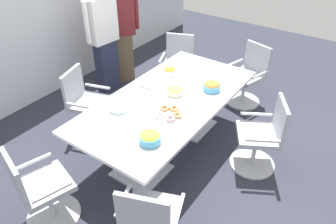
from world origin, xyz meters
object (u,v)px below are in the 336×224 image
(office_chair_2, at_px, (150,223))
(snack_bowl_chips_orange, at_px, (170,71))
(office_chair_5, at_px, (178,67))
(office_chair_1, at_px, (40,192))
(office_chair_4, at_px, (248,78))
(conference_table, at_px, (168,107))
(donut_platter, at_px, (169,113))
(office_chair_3, at_px, (262,139))
(plate_stack, at_px, (119,107))
(snack_bowl_cookies, at_px, (175,91))
(snack_bowl_pretzels, at_px, (212,86))
(snack_bowl_chips_yellow, at_px, (150,137))
(napkin_pile, at_px, (150,82))
(person_standing_0, at_px, (103,36))
(person_standing_1, at_px, (121,29))

(office_chair_2, distance_m, snack_bowl_chips_orange, 2.09)
(office_chair_2, xyz_separation_m, office_chair_5, (2.58, 1.42, 0.00))
(office_chair_1, relative_size, office_chair_4, 1.00)
(conference_table, distance_m, office_chair_4, 1.67)
(office_chair_2, height_order, office_chair_5, same)
(office_chair_2, relative_size, donut_platter, 2.94)
(office_chair_3, distance_m, plate_stack, 1.67)
(office_chair_2, distance_m, office_chair_4, 2.93)
(conference_table, xyz_separation_m, office_chair_5, (1.29, 0.71, -0.22))
(office_chair_1, height_order, snack_bowl_cookies, office_chair_1)
(office_chair_1, xyz_separation_m, office_chair_4, (3.23, -0.71, 0.00))
(office_chair_3, bearing_deg, snack_bowl_pretzels, 51.67)
(snack_bowl_chips_yellow, bearing_deg, napkin_pile, 37.98)
(conference_table, xyz_separation_m, office_chair_4, (1.61, -0.35, -0.22))
(office_chair_1, height_order, person_standing_0, person_standing_0)
(office_chair_4, xyz_separation_m, snack_bowl_chips_yellow, (-2.37, 0.04, 0.40))
(snack_bowl_cookies, xyz_separation_m, napkin_pile, (-0.00, 0.38, -0.00))
(snack_bowl_cookies, bearing_deg, office_chair_3, -78.15)
(snack_bowl_pretzels, bearing_deg, conference_table, 144.05)
(donut_platter, bearing_deg, conference_table, 36.59)
(snack_bowl_cookies, bearing_deg, snack_bowl_chips_orange, 42.24)
(office_chair_3, xyz_separation_m, snack_bowl_pretzels, (0.11, 0.75, 0.40))
(snack_bowl_cookies, bearing_deg, snack_bowl_pretzels, -43.61)
(person_standing_0, height_order, napkin_pile, person_standing_0)
(snack_bowl_cookies, distance_m, donut_platter, 0.44)
(office_chair_2, xyz_separation_m, office_chair_4, (2.91, 0.36, 0.00))
(plate_stack, bearing_deg, snack_bowl_pretzels, -34.01)
(snack_bowl_cookies, xyz_separation_m, snack_bowl_chips_yellow, (-0.88, -0.30, 0.02))
(plate_stack, bearing_deg, office_chair_4, -17.54)
(conference_table, height_order, person_standing_1, person_standing_1)
(snack_bowl_chips_orange, height_order, snack_bowl_cookies, snack_bowl_chips_orange)
(plate_stack, height_order, napkin_pile, napkin_pile)
(snack_bowl_chips_orange, height_order, napkin_pile, snack_bowl_chips_orange)
(person_standing_1, xyz_separation_m, snack_bowl_chips_yellow, (-1.80, -1.98, -0.10))
(office_chair_1, height_order, office_chair_2, same)
(snack_bowl_pretzels, xyz_separation_m, donut_platter, (-0.73, 0.13, -0.03))
(office_chair_4, height_order, person_standing_0, person_standing_0)
(office_chair_3, height_order, snack_bowl_chips_orange, office_chair_3)
(snack_bowl_cookies, height_order, donut_platter, snack_bowl_cookies)
(office_chair_1, height_order, snack_bowl_pretzels, office_chair_1)
(snack_bowl_cookies, bearing_deg, snack_bowl_chips_yellow, -161.04)
(office_chair_1, bearing_deg, office_chair_2, 33.15)
(office_chair_1, bearing_deg, snack_bowl_pretzels, 88.04)
(conference_table, relative_size, person_standing_0, 1.36)
(office_chair_2, distance_m, napkin_pile, 1.82)
(person_standing_0, bearing_deg, donut_platter, 69.76)
(office_chair_3, relative_size, person_standing_1, 0.52)
(office_chair_3, bearing_deg, snack_bowl_chips_orange, 54.32)
(office_chair_1, distance_m, snack_bowl_cookies, 1.82)
(snack_bowl_chips_orange, height_order, donut_platter, snack_bowl_chips_orange)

